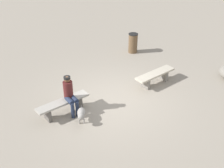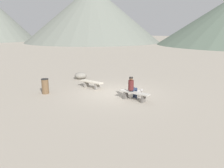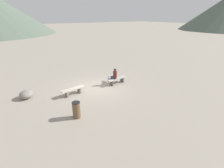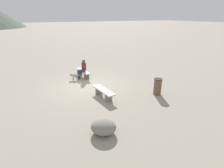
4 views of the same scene
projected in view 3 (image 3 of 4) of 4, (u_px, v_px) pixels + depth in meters
ground at (97, 88)px, 12.88m from camera, size 210.00×210.00×0.06m
bench_left at (73, 90)px, 11.60m from camera, size 1.73×0.60×0.45m
bench_right at (117, 80)px, 13.45m from camera, size 1.77×0.55×0.46m
seated_person at (114, 75)px, 13.24m from camera, size 0.32×0.59×1.26m
dog at (109, 78)px, 13.84m from camera, size 0.44×0.62×0.44m
trash_bin at (76, 110)px, 8.95m from camera, size 0.43×0.43×0.89m
boulder at (26, 94)px, 11.13m from camera, size 1.22×1.24×0.53m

